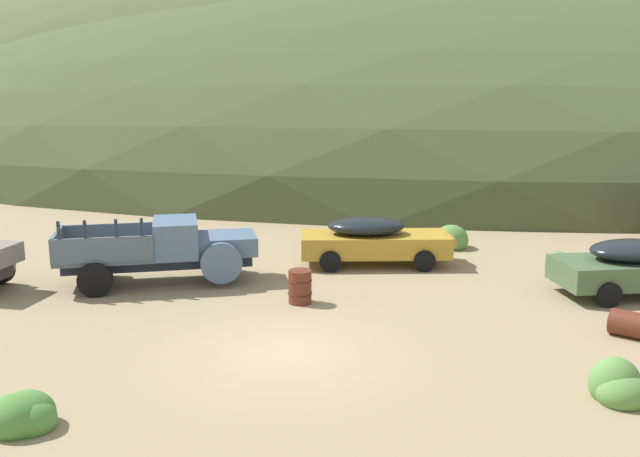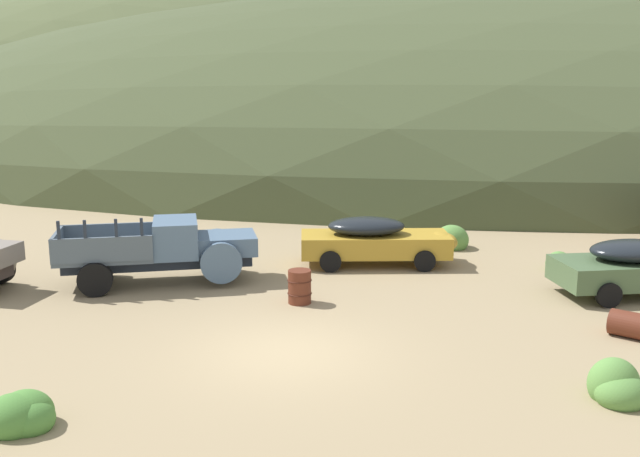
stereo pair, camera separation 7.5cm
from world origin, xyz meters
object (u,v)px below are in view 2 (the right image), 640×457
object	(u,v)px
car_mustard	(379,240)
oil_drum_foreground	(629,324)
truck_chalk_blue	(171,249)
oil_drum_spare	(300,287)

from	to	relation	value
car_mustard	oil_drum_foreground	bearing A→B (deg)	-52.70
truck_chalk_blue	oil_drum_spare	world-z (taller)	truck_chalk_blue
car_mustard	oil_drum_spare	distance (m)	4.77
oil_drum_spare	oil_drum_foreground	bearing A→B (deg)	-22.23
truck_chalk_blue	oil_drum_foreground	world-z (taller)	truck_chalk_blue
car_mustard	oil_drum_spare	size ratio (longest dim) A/B	5.62
truck_chalk_blue	oil_drum_foreground	distance (m)	12.52
oil_drum_foreground	truck_chalk_blue	bearing A→B (deg)	154.52
truck_chalk_blue	oil_drum_foreground	size ratio (longest dim) A/B	5.71
oil_drum_spare	car_mustard	bearing A→B (deg)	54.78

